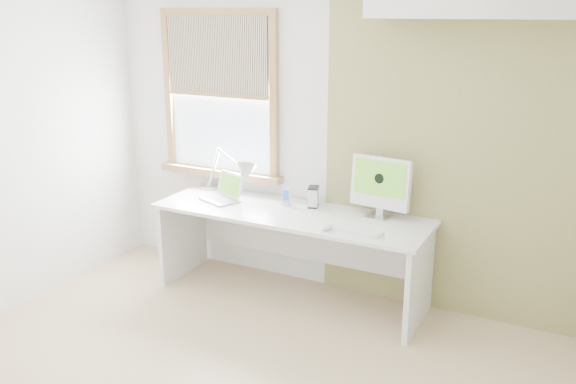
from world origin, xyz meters
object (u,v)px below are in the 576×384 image
Objects in this scene: desk at (294,233)px; laptop at (224,193)px; external_drive at (313,197)px; imac at (381,184)px; desk_lamp at (238,174)px.

desk is 0.68m from laptop.
desk is 0.33m from external_drive.
laptop reaches higher than desk.
external_drive is 0.58m from imac.
desk is 4.58× the size of imac.
desk_lamp reaches higher than external_drive.
desk is 13.46× the size of external_drive.
imac is at bearing 7.50° from laptop.
laptop is at bearing -166.70° from external_drive.
imac is (0.66, 0.14, 0.46)m from desk.
desk_lamp is 1.37× the size of imac.
desk is 0.70m from desk_lamp.
laptop is 0.79× the size of imac.
imac is (1.29, 0.17, 0.21)m from laptop.
laptop is 0.76m from external_drive.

